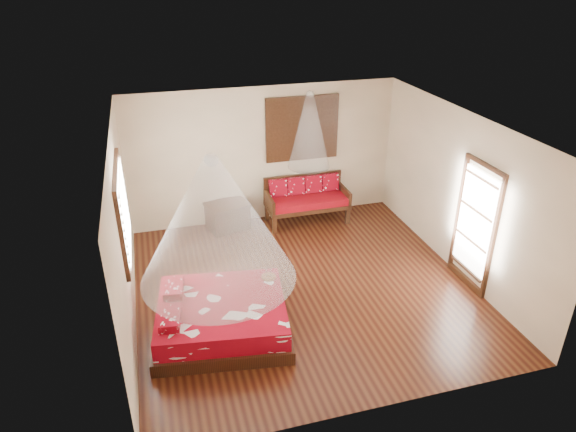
% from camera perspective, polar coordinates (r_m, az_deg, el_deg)
% --- Properties ---
extents(room, '(5.54, 5.54, 2.84)m').
position_cam_1_polar(room, '(8.06, 1.89, 0.38)').
color(room, black).
rests_on(room, ground).
extents(bed, '(2.17, 2.01, 0.63)m').
position_cam_1_polar(bed, '(7.75, -7.43, -11.04)').
color(bed, black).
rests_on(bed, floor).
extents(daybed, '(1.70, 0.75, 0.94)m').
position_cam_1_polar(daybed, '(10.70, 2.03, 2.08)').
color(daybed, black).
rests_on(daybed, floor).
extents(storage_chest, '(0.94, 0.78, 0.56)m').
position_cam_1_polar(storage_chest, '(10.52, -6.73, 0.02)').
color(storage_chest, black).
rests_on(storage_chest, floor).
extents(shutter_panel, '(1.52, 0.06, 1.32)m').
position_cam_1_polar(shutter_panel, '(10.51, 1.59, 9.68)').
color(shutter_panel, black).
rests_on(shutter_panel, wall_back).
extents(window_left, '(0.10, 1.74, 1.34)m').
position_cam_1_polar(window_left, '(7.80, -17.87, 0.56)').
color(window_left, black).
rests_on(window_left, wall_left).
extents(glazed_door, '(0.08, 1.02, 2.16)m').
position_cam_1_polar(glazed_door, '(8.89, 20.03, -1.08)').
color(glazed_door, black).
rests_on(glazed_door, floor).
extents(wine_tray, '(0.23, 0.23, 0.19)m').
position_cam_1_polar(wine_tray, '(8.06, -2.17, -6.57)').
color(wine_tray, brown).
rests_on(wine_tray, bed).
extents(mosquito_net_main, '(2.17, 2.17, 1.80)m').
position_cam_1_polar(mosquito_net_main, '(6.90, -8.08, -0.45)').
color(mosquito_net_main, white).
rests_on(mosquito_net_main, ceiling).
extents(mosquito_net_daybed, '(0.83, 0.83, 1.50)m').
position_cam_1_polar(mosquito_net_daybed, '(10.06, 2.39, 9.48)').
color(mosquito_net_daybed, white).
rests_on(mosquito_net_daybed, ceiling).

